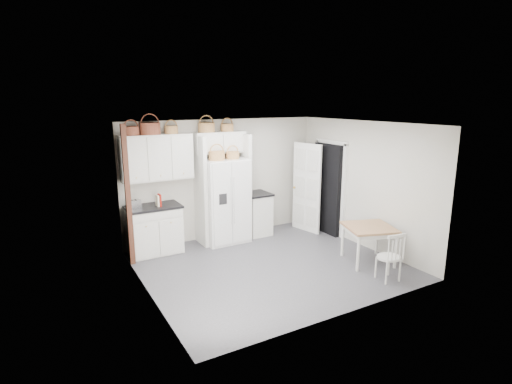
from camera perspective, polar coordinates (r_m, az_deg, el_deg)
floor at (r=7.55m, az=2.01°, el=-10.41°), size 4.50×4.50×0.00m
ceiling at (r=6.94m, az=2.18°, el=9.70°), size 4.50×4.50×0.00m
wall_back at (r=8.86m, az=-4.71°, el=1.90°), size 4.50×0.00×4.50m
wall_left at (r=6.29m, az=-15.67°, el=-3.17°), size 0.00×4.00×4.00m
wall_right at (r=8.51m, az=15.11°, el=1.03°), size 0.00×4.00×4.00m
refrigerator at (r=8.56m, az=-4.55°, el=-1.22°), size 0.93×0.75×1.80m
base_cab_left at (r=8.24m, az=-14.31°, el=-5.32°), size 1.00×0.63×0.93m
base_cab_right at (r=9.10m, az=0.06°, el=-3.20°), size 0.52×0.63×0.92m
dining_table at (r=7.87m, az=15.74°, el=-7.18°), size 1.08×1.08×0.70m
windsor_chair at (r=7.19m, az=18.41°, el=-8.84°), size 0.44×0.41×0.81m
counter_left at (r=8.11m, az=-14.50°, el=-2.05°), size 1.05×0.68×0.04m
counter_right at (r=8.97m, az=0.06°, el=-0.25°), size 0.56×0.67×0.04m
toaster at (r=7.96m, az=-17.06°, el=-1.70°), size 0.27×0.19×0.17m
cookbook_red at (r=8.03m, az=-13.63°, el=-1.12°), size 0.04×0.16×0.24m
cookbook_cream at (r=8.02m, az=-13.92°, el=-1.21°), size 0.04×0.15×0.22m
basket_upper_a at (r=7.92m, az=-17.38°, el=8.32°), size 0.29×0.29×0.17m
basket_upper_b at (r=8.01m, az=-14.88°, el=8.74°), size 0.39×0.39×0.23m
basket_upper_c at (r=8.12m, az=-12.01°, el=8.68°), size 0.27×0.27×0.15m
basket_bridge_a at (r=8.38m, az=-7.09°, el=9.13°), size 0.35×0.35×0.19m
basket_bridge_b at (r=8.57m, az=-4.14°, el=9.16°), size 0.28×0.28×0.16m
basket_fridge_a at (r=8.20m, az=-5.62°, el=5.19°), size 0.34×0.34×0.18m
basket_fridge_b at (r=8.36m, az=-3.36°, el=5.28°), size 0.28×0.28×0.15m
upper_cabinet at (r=8.09m, az=-13.98°, el=4.81°), size 1.40×0.34×0.90m
bridge_cabinet at (r=8.52m, az=-5.25°, el=7.06°), size 1.12×0.34×0.45m
fridge_panel_left at (r=8.36m, az=-7.92°, el=0.11°), size 0.08×0.60×2.30m
fridge_panel_right at (r=8.78m, az=-1.74°, el=0.84°), size 0.08×0.60×2.30m
trim_post at (r=7.58m, az=-17.83°, el=-0.59°), size 0.09×0.09×2.60m
doorway_void at (r=9.22m, az=10.27°, el=0.43°), size 0.18×0.85×2.05m
door_slab at (r=9.26m, az=7.24°, el=0.59°), size 0.21×0.79×2.05m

